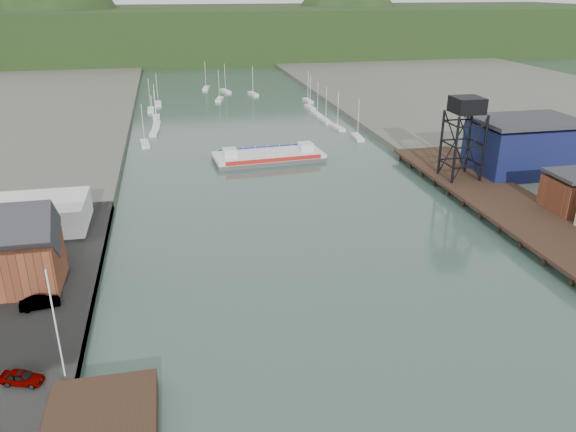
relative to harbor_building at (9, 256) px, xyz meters
name	(u,v)px	position (x,y,z in m)	size (l,w,h in m)	color
ground	(412,409)	(42.00, -30.00, -6.09)	(600.00, 600.00, 0.00)	#2E4841
west_quay	(15,334)	(2.00, -10.00, -5.29)	(16.00, 80.00, 1.60)	slate
east_pier	(503,200)	(79.00, 15.00, -4.19)	(14.00, 70.00, 2.45)	black
harbor_building	(9,256)	(0.00, 0.00, 0.00)	(12.20, 8.20, 8.90)	#592919
white_shed	(29,215)	(-2.00, 20.00, -2.24)	(18.00, 12.00, 4.50)	silver
flagpole	(56,325)	(9.00, -20.00, 1.51)	(0.16, 0.16, 12.00)	silver
lift_tower	(467,110)	(77.00, 28.00, 9.56)	(6.50, 6.50, 16.00)	black
blue_shed	(524,147)	(92.00, 30.00, 0.98)	(20.50, 14.50, 11.30)	#0C1135
marina_sailboats	(236,111)	(42.08, 108.46, -5.74)	(57.71, 92.65, 0.90)	silver
distant_hills	(194,36)	(38.02, 271.35, 4.29)	(500.00, 120.00, 80.00)	black
chain_ferry	(269,156)	(42.93, 54.08, -5.05)	(25.79, 11.97, 3.61)	#48484A
car_west_a	(22,377)	(5.15, -20.38, -3.77)	(1.69, 4.21, 1.43)	#999999
car_west_b	(40,303)	(4.16, -6.00, -3.73)	(1.60, 4.59, 1.51)	#999999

